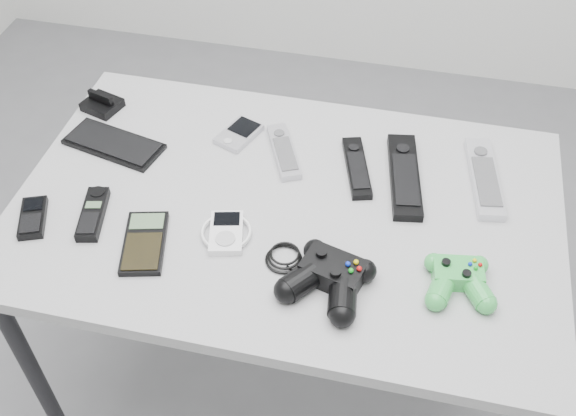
% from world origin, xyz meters
% --- Properties ---
extents(floor, '(3.50, 3.50, 0.00)m').
position_xyz_m(floor, '(0.00, 0.00, 0.00)').
color(floor, slate).
rests_on(floor, ground).
extents(desk, '(1.12, 0.72, 0.75)m').
position_xyz_m(desk, '(0.02, 0.06, 0.69)').
color(desk, '#99999B').
rests_on(desk, floor).
extents(pda_keyboard, '(0.24, 0.14, 0.01)m').
position_xyz_m(pda_keyboard, '(-0.40, 0.16, 0.76)').
color(pda_keyboard, black).
rests_on(pda_keyboard, desk).
extents(dock_bracket, '(0.10, 0.09, 0.04)m').
position_xyz_m(dock_bracket, '(-0.48, 0.28, 0.78)').
color(dock_bracket, black).
rests_on(dock_bracket, desk).
extents(pda, '(0.10, 0.12, 0.02)m').
position_xyz_m(pda, '(-0.14, 0.25, 0.76)').
color(pda, '#B2B0B8').
rests_on(pda, desk).
extents(remote_silver_a, '(0.11, 0.18, 0.02)m').
position_xyz_m(remote_silver_a, '(-0.02, 0.22, 0.76)').
color(remote_silver_a, '#B2B0B8').
rests_on(remote_silver_a, desk).
extents(remote_black_a, '(0.09, 0.19, 0.02)m').
position_xyz_m(remote_black_a, '(0.14, 0.20, 0.76)').
color(remote_black_a, black).
rests_on(remote_black_a, desk).
extents(remote_black_b, '(0.10, 0.26, 0.02)m').
position_xyz_m(remote_black_b, '(0.25, 0.19, 0.77)').
color(remote_black_b, black).
rests_on(remote_black_b, desk).
extents(remote_silver_b, '(0.09, 0.25, 0.02)m').
position_xyz_m(remote_silver_b, '(0.42, 0.23, 0.77)').
color(remote_silver_b, silver).
rests_on(remote_silver_b, desk).
extents(mobile_phone, '(0.09, 0.12, 0.02)m').
position_xyz_m(mobile_phone, '(-0.47, -0.09, 0.76)').
color(mobile_phone, black).
rests_on(mobile_phone, desk).
extents(cordless_handset, '(0.07, 0.15, 0.02)m').
position_xyz_m(cordless_handset, '(-0.36, -0.06, 0.76)').
color(cordless_handset, black).
rests_on(cordless_handset, desk).
extents(calculator, '(0.12, 0.17, 0.02)m').
position_xyz_m(calculator, '(-0.23, -0.11, 0.76)').
color(calculator, black).
rests_on(calculator, desk).
extents(mp3_player, '(0.12, 0.13, 0.02)m').
position_xyz_m(mp3_player, '(-0.08, -0.05, 0.76)').
color(mp3_player, white).
rests_on(mp3_player, desk).
extents(controller_black, '(0.30, 0.23, 0.05)m').
position_xyz_m(controller_black, '(0.14, -0.12, 0.78)').
color(controller_black, black).
rests_on(controller_black, desk).
extents(controller_green, '(0.15, 0.15, 0.04)m').
position_xyz_m(controller_green, '(0.37, -0.07, 0.78)').
color(controller_green, green).
rests_on(controller_green, desk).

